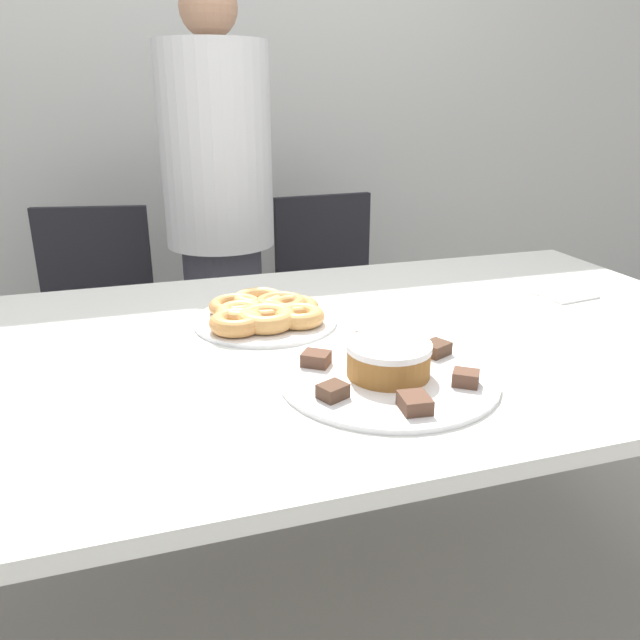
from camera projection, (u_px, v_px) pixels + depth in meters
name	position (u px, v px, depth m)	size (l,w,h in m)	color
ground_plane	(319.00, 622.00, 1.58)	(12.00, 12.00, 0.00)	gray
wall_back	(202.00, 85.00, 2.60)	(8.00, 0.05, 2.60)	beige
table	(319.00, 370.00, 1.34)	(1.97, 1.07, 0.78)	silver
person_standing	(221.00, 230.00, 2.07)	(0.35, 0.35, 1.59)	#383842
office_chair_left	(95.00, 347.00, 2.20)	(0.52, 0.52, 0.89)	black
office_chair_right	(336.00, 320.00, 2.46)	(0.47, 0.47, 0.89)	black
plate_cake	(388.00, 377.00, 1.13)	(0.40, 0.40, 0.01)	white
plate_donuts	(266.00, 320.00, 1.42)	(0.33, 0.33, 0.01)	white
frosted_cake	(389.00, 359.00, 1.12)	(0.15, 0.15, 0.06)	#9E662D
lamington_0	(466.00, 378.00, 1.09)	(0.06, 0.06, 0.03)	brown
lamington_1	(436.00, 348.00, 1.21)	(0.06, 0.06, 0.02)	#513828
lamington_2	(367.00, 340.00, 1.25)	(0.04, 0.05, 0.03)	#513828
lamington_3	(316.00, 359.00, 1.17)	(0.06, 0.06, 0.03)	brown
lamington_4	(333.00, 391.00, 1.04)	(0.06, 0.05, 0.02)	#513828
lamington_5	(415.00, 403.00, 1.00)	(0.05, 0.06, 0.02)	brown
donut_0	(265.00, 311.00, 1.41)	(0.10, 0.10, 0.03)	#C68447
donut_1	(259.00, 299.00, 1.49)	(0.12, 0.12, 0.03)	#E5AD66
donut_2	(236.00, 306.00, 1.45)	(0.12, 0.12, 0.03)	#D18E4C
donut_3	(240.00, 313.00, 1.39)	(0.11, 0.11, 0.04)	tan
donut_4	(237.00, 323.00, 1.33)	(0.12, 0.12, 0.04)	#D18E4C
donut_5	(267.00, 319.00, 1.35)	(0.13, 0.13, 0.04)	tan
donut_6	(300.00, 316.00, 1.37)	(0.11, 0.11, 0.04)	tan
donut_7	(293.00, 307.00, 1.43)	(0.12, 0.12, 0.03)	#D18E4C
donut_8	(281.00, 304.00, 1.45)	(0.12, 0.12, 0.03)	#C68447
napkin	(566.00, 295.00, 1.60)	(0.14, 0.12, 0.01)	white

